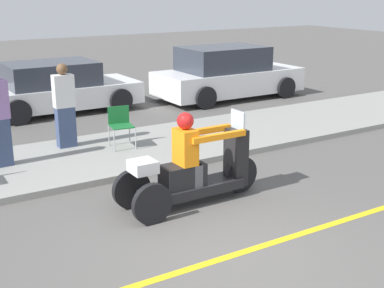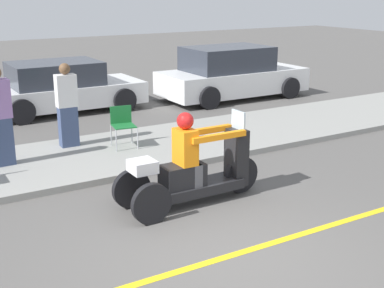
{
  "view_description": "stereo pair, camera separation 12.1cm",
  "coord_description": "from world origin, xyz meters",
  "px_view_note": "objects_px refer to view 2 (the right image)",
  "views": [
    {
      "loc": [
        -3.66,
        -4.91,
        3.29
      ],
      "look_at": [
        0.46,
        1.72,
        0.98
      ],
      "focal_mm": 50.0,
      "sensor_mm": 36.0,
      "label": 1
    },
    {
      "loc": [
        -3.55,
        -4.98,
        3.29
      ],
      "look_at": [
        0.46,
        1.72,
        0.98
      ],
      "focal_mm": 50.0,
      "sensor_mm": 36.0,
      "label": 2
    }
  ],
  "objects_px": {
    "parked_car_lot_far": "(61,88)",
    "spectator_far_back": "(67,107)",
    "motorcycle_trike": "(192,172)",
    "parked_car_lot_left": "(231,74)",
    "folding_chair_curbside": "(123,122)"
  },
  "relations": [
    {
      "from": "parked_car_lot_far",
      "to": "spectator_far_back",
      "type": "bearing_deg",
      "value": -105.63
    },
    {
      "from": "motorcycle_trike",
      "to": "parked_car_lot_left",
      "type": "xyz_separation_m",
      "value": [
        5.23,
        6.45,
        0.21
      ]
    },
    {
      "from": "parked_car_lot_far",
      "to": "parked_car_lot_left",
      "type": "bearing_deg",
      "value": -10.39
    },
    {
      "from": "spectator_far_back",
      "to": "folding_chair_curbside",
      "type": "xyz_separation_m",
      "value": [
        0.95,
        -0.58,
        -0.32
      ]
    },
    {
      "from": "motorcycle_trike",
      "to": "parked_car_lot_left",
      "type": "bearing_deg",
      "value": 50.93
    },
    {
      "from": "motorcycle_trike",
      "to": "spectator_far_back",
      "type": "bearing_deg",
      "value": 101.63
    },
    {
      "from": "motorcycle_trike",
      "to": "parked_car_lot_far",
      "type": "relative_size",
      "value": 0.58
    },
    {
      "from": "folding_chair_curbside",
      "to": "parked_car_lot_far",
      "type": "bearing_deg",
      "value": 88.88
    },
    {
      "from": "folding_chair_curbside",
      "to": "parked_car_lot_left",
      "type": "relative_size",
      "value": 0.18
    },
    {
      "from": "spectator_far_back",
      "to": "parked_car_lot_left",
      "type": "distance_m",
      "value": 6.6
    },
    {
      "from": "spectator_far_back",
      "to": "motorcycle_trike",
      "type": "bearing_deg",
      "value": -78.37
    },
    {
      "from": "parked_car_lot_far",
      "to": "parked_car_lot_left",
      "type": "xyz_separation_m",
      "value": [
        4.96,
        -0.91,
        0.09
      ]
    },
    {
      "from": "motorcycle_trike",
      "to": "parked_car_lot_far",
      "type": "height_order",
      "value": "motorcycle_trike"
    },
    {
      "from": "motorcycle_trike",
      "to": "parked_car_lot_left",
      "type": "distance_m",
      "value": 8.31
    },
    {
      "from": "folding_chair_curbside",
      "to": "parked_car_lot_left",
      "type": "xyz_separation_m",
      "value": [
        5.04,
        3.36,
        0.11
      ]
    }
  ]
}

